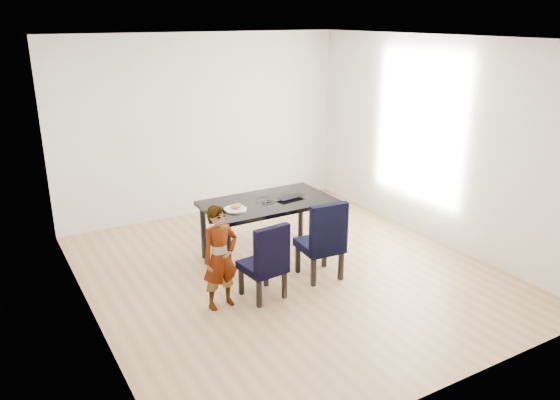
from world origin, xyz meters
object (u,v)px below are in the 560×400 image
child (220,258)px  plate (235,209)px  chair_left (262,260)px  laptop (288,197)px  dining_table (268,229)px  chair_right (320,238)px

child → plate: 0.94m
chair_left → laptop: 1.25m
plate → laptop: size_ratio=0.78×
dining_table → child: size_ratio=1.43×
laptop → chair_left: bearing=38.4°
child → laptop: size_ratio=3.15×
laptop → chair_right: bearing=80.2°
chair_right → chair_left: bearing=-168.5°
chair_left → chair_right: chair_right is taller
laptop → plate: bearing=-1.6°
plate → laptop: laptop is taller
chair_left → chair_right: size_ratio=0.91×
dining_table → child: (-1.03, -0.84, 0.18)m
chair_right → child: 1.28m
dining_table → laptop: bearing=-3.3°
chair_left → plate: (0.06, 0.79, 0.32)m
plate → laptop: 0.78m
chair_left → chair_right: bearing=0.8°
child → plate: (0.54, 0.75, 0.20)m
dining_table → chair_left: (-0.55, -0.88, 0.06)m
chair_right → plate: bearing=141.7°
chair_left → plate: chair_left is taller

